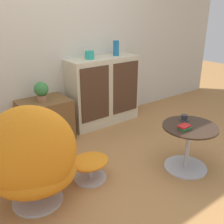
# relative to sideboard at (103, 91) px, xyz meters

# --- Properties ---
(ground_plane) EXTENTS (12.00, 12.00, 0.00)m
(ground_plane) POSITION_rel_sideboard_xyz_m (-0.59, -1.40, -0.48)
(ground_plane) COLOR #A87542
(wall_back) EXTENTS (6.40, 0.06, 2.60)m
(wall_back) POSITION_rel_sideboard_xyz_m (-0.59, 0.22, 0.82)
(wall_back) COLOR beige
(wall_back) RESTS_ON ground_plane
(sideboard) EXTENTS (1.05, 0.38, 0.96)m
(sideboard) POSITION_rel_sideboard_xyz_m (0.00, 0.00, 0.00)
(sideboard) COLOR beige
(sideboard) RESTS_ON ground_plane
(tv_console) EXTENTS (0.61, 0.46, 0.54)m
(tv_console) POSITION_rel_sideboard_xyz_m (-0.92, -0.04, -0.21)
(tv_console) COLOR brown
(tv_console) RESTS_ON ground_plane
(egg_chair) EXTENTS (0.91, 0.88, 0.96)m
(egg_chair) POSITION_rel_sideboard_xyz_m (-1.49, -1.13, -0.05)
(egg_chair) COLOR #B7B7BC
(egg_chair) RESTS_ON ground_plane
(ottoman) EXTENTS (0.39, 0.33, 0.24)m
(ottoman) POSITION_rel_sideboard_xyz_m (-0.92, -1.07, -0.32)
(ottoman) COLOR #B7B7BC
(ottoman) RESTS_ON ground_plane
(coffee_table) EXTENTS (0.56, 0.56, 0.49)m
(coffee_table) POSITION_rel_sideboard_xyz_m (-0.00, -1.53, -0.20)
(coffee_table) COLOR #B7B7BC
(coffee_table) RESTS_ON ground_plane
(vase_leftmost) EXTENTS (0.12, 0.12, 0.11)m
(vase_leftmost) POSITION_rel_sideboard_xyz_m (-0.21, 0.00, 0.54)
(vase_leftmost) COLOR teal
(vase_leftmost) RESTS_ON sideboard
(vase_inner_left) EXTENTS (0.08, 0.08, 0.21)m
(vase_inner_left) POSITION_rel_sideboard_xyz_m (0.23, 0.00, 0.59)
(vase_inner_left) COLOR #196699
(vase_inner_left) RESTS_ON sideboard
(potted_plant) EXTENTS (0.18, 0.18, 0.24)m
(potted_plant) POSITION_rel_sideboard_xyz_m (-0.94, -0.04, 0.19)
(potted_plant) COLOR #996B4C
(potted_plant) RESTS_ON tv_console
(teacup) EXTENTS (0.11, 0.11, 0.06)m
(teacup) POSITION_rel_sideboard_xyz_m (0.07, -1.39, 0.04)
(teacup) COLOR #2D2D33
(teacup) RESTS_ON coffee_table
(book_stack) EXTENTS (0.12, 0.10, 0.04)m
(book_stack) POSITION_rel_sideboard_xyz_m (-0.11, -1.54, 0.03)
(book_stack) COLOR #237038
(book_stack) RESTS_ON coffee_table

